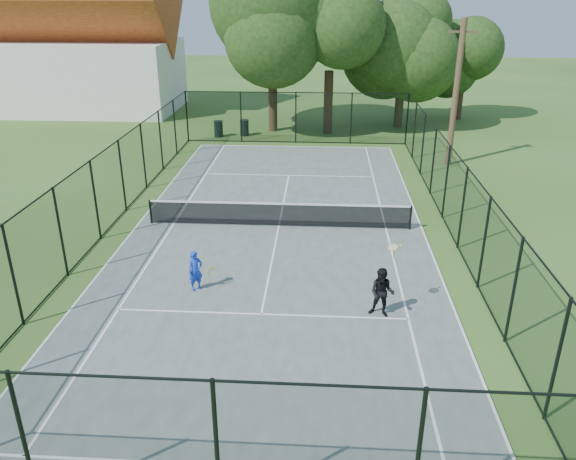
# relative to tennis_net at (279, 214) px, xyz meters

# --- Properties ---
(ground) EXTENTS (120.00, 120.00, 0.00)m
(ground) POSITION_rel_tennis_net_xyz_m (0.00, 0.00, -0.58)
(ground) COLOR #33521C
(tennis_court) EXTENTS (11.00, 24.00, 0.06)m
(tennis_court) POSITION_rel_tennis_net_xyz_m (0.00, 0.00, -0.55)
(tennis_court) COLOR #505E57
(tennis_court) RESTS_ON ground
(tennis_net) EXTENTS (10.08, 0.08, 0.95)m
(tennis_net) POSITION_rel_tennis_net_xyz_m (0.00, 0.00, 0.00)
(tennis_net) COLOR black
(tennis_net) RESTS_ON tennis_court
(fence) EXTENTS (13.10, 26.10, 3.00)m
(fence) POSITION_rel_tennis_net_xyz_m (0.00, 0.00, 0.92)
(fence) COLOR black
(fence) RESTS_ON ground
(tree_near_left) EXTENTS (7.90, 7.90, 10.31)m
(tree_near_left) POSITION_rel_tennis_net_xyz_m (-1.62, 16.05, 5.76)
(tree_near_left) COLOR #332114
(tree_near_left) RESTS_ON ground
(tree_near_mid) EXTENTS (6.90, 6.90, 9.02)m
(tree_near_mid) POSITION_rel_tennis_net_xyz_m (1.91, 15.69, 4.98)
(tree_near_mid) COLOR #332114
(tree_near_mid) RESTS_ON ground
(tree_near_right) EXTENTS (5.75, 5.75, 7.94)m
(tree_near_right) POSITION_rel_tennis_net_xyz_m (6.59, 17.68, 4.47)
(tree_near_right) COLOR #332114
(tree_near_right) RESTS_ON ground
(tree_far_right) EXTENTS (4.71, 4.71, 6.23)m
(tree_far_right) POSITION_rel_tennis_net_xyz_m (11.05, 20.36, 3.28)
(tree_far_right) COLOR #332114
(tree_far_right) RESTS_ON ground
(building) EXTENTS (15.30, 8.15, 11.87)m
(building) POSITION_rel_tennis_net_xyz_m (-17.00, 22.00, 4.35)
(building) COLOR silver
(building) RESTS_ON ground
(trash_bin_left) EXTENTS (0.58, 0.58, 1.00)m
(trash_bin_left) POSITION_rel_tennis_net_xyz_m (-4.86, 14.19, -0.08)
(trash_bin_left) COLOR black
(trash_bin_left) RESTS_ON ground
(trash_bin_right) EXTENTS (0.58, 0.58, 0.99)m
(trash_bin_right) POSITION_rel_tennis_net_xyz_m (-3.29, 14.58, -0.08)
(trash_bin_right) COLOR black
(trash_bin_right) RESTS_ON ground
(utility_pole) EXTENTS (1.40, 0.30, 7.25)m
(utility_pole) POSITION_rel_tennis_net_xyz_m (8.20, 9.00, 3.11)
(utility_pole) COLOR #4C3823
(utility_pole) RESTS_ON ground
(player_blue) EXTENTS (0.86, 0.53, 1.27)m
(player_blue) POSITION_rel_tennis_net_xyz_m (-2.11, -5.10, 0.12)
(player_blue) COLOR blue
(player_blue) RESTS_ON tennis_court
(player_black) EXTENTS (0.93, 0.97, 2.02)m
(player_black) POSITION_rel_tennis_net_xyz_m (3.35, -6.23, 0.21)
(player_black) COLOR black
(player_black) RESTS_ON tennis_court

